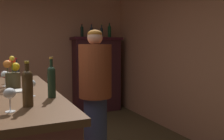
# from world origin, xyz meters

# --- Properties ---
(wall_right) EXTENTS (0.12, 5.81, 2.87)m
(wall_right) POSITION_xyz_m (2.83, 0.00, 1.43)
(wall_right) COLOR tan
(wall_right) RESTS_ON ground
(bar_counter) EXTENTS (0.55, 2.52, 1.05)m
(bar_counter) POSITION_xyz_m (0.27, 0.09, 0.53)
(bar_counter) COLOR brown
(bar_counter) RESTS_ON ground
(display_cabinet) EXTENTS (1.14, 0.44, 1.71)m
(display_cabinet) POSITION_xyz_m (2.03, 2.60, 0.89)
(display_cabinet) COLOR #38181D
(display_cabinet) RESTS_ON ground
(wine_bottle_syrah) EXTENTS (0.08, 0.08, 0.29)m
(wine_bottle_syrah) POSITION_xyz_m (0.23, 0.88, 1.18)
(wine_bottle_syrah) COLOR #252E34
(wine_bottle_syrah) RESTS_ON bar_counter
(wine_bottle_merlot) EXTENTS (0.07, 0.07, 0.35)m
(wine_bottle_merlot) POSITION_xyz_m (0.44, -0.46, 1.20)
(wine_bottle_merlot) COLOR #1F3423
(wine_bottle_merlot) RESTS_ON bar_counter
(wine_bottle_rose) EXTENTS (0.08, 0.08, 0.33)m
(wine_bottle_rose) POSITION_xyz_m (0.23, -0.70, 1.20)
(wine_bottle_rose) COLOR #443119
(wine_bottle_rose) RESTS_ON bar_counter
(wine_glass_front) EXTENTS (0.07, 0.07, 0.15)m
(wine_glass_front) POSITION_xyz_m (0.29, -0.34, 1.15)
(wine_glass_front) COLOR white
(wine_glass_front) RESTS_ON bar_counter
(wine_glass_mid) EXTENTS (0.08, 0.08, 0.17)m
(wine_glass_mid) POSITION_xyz_m (0.09, 0.36, 1.17)
(wine_glass_mid) COLOR white
(wine_glass_mid) RESTS_ON bar_counter
(wine_glass_rear) EXTENTS (0.08, 0.08, 0.16)m
(wine_glass_rear) POSITION_xyz_m (0.11, -0.81, 1.17)
(wine_glass_rear) COLOR white
(wine_glass_rear) RESTS_ON bar_counter
(wine_glass_spare) EXTENTS (0.07, 0.07, 0.14)m
(wine_glass_spare) POSITION_xyz_m (0.12, 0.61, 1.15)
(wine_glass_spare) COLOR white
(wine_glass_spare) RESTS_ON bar_counter
(flower_arrangement) EXTENTS (0.17, 0.17, 0.34)m
(flower_arrangement) POSITION_xyz_m (0.16, 0.20, 1.19)
(flower_arrangement) COLOR #453C25
(flower_arrangement) RESTS_ON bar_counter
(cheese_plate) EXTENTS (0.18, 0.18, 0.01)m
(cheese_plate) POSITION_xyz_m (0.20, -0.03, 1.05)
(cheese_plate) COLOR white
(cheese_plate) RESTS_ON bar_counter
(display_bottle_left) EXTENTS (0.07, 0.07, 0.29)m
(display_bottle_left) POSITION_xyz_m (1.69, 2.60, 1.84)
(display_bottle_left) COLOR black
(display_bottle_left) RESTS_ON display_cabinet
(display_bottle_midleft) EXTENTS (0.06, 0.06, 0.31)m
(display_bottle_midleft) POSITION_xyz_m (1.91, 2.60, 1.84)
(display_bottle_midleft) COLOR #1D2937
(display_bottle_midleft) RESTS_ON display_cabinet
(display_bottle_center) EXTENTS (0.06, 0.06, 0.31)m
(display_bottle_center) POSITION_xyz_m (2.16, 2.60, 1.84)
(display_bottle_center) COLOR #1A2931
(display_bottle_center) RESTS_ON display_cabinet
(display_bottle_midright) EXTENTS (0.08, 0.08, 0.34)m
(display_bottle_midright) POSITION_xyz_m (2.36, 2.60, 1.87)
(display_bottle_midright) COLOR #123D20
(display_bottle_midright) RESTS_ON display_cabinet
(bartender) EXTENTS (0.40, 0.40, 1.69)m
(bartender) POSITION_xyz_m (1.08, 0.18, 0.92)
(bartender) COLOR #2A3250
(bartender) RESTS_ON ground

